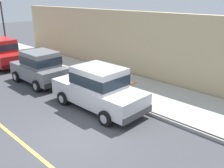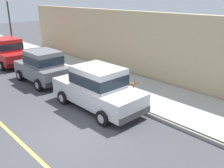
{
  "view_description": "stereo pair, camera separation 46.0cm",
  "coord_description": "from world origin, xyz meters",
  "px_view_note": "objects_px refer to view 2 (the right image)",
  "views": [
    {
      "loc": [
        -4.67,
        -6.36,
        4.79
      ],
      "look_at": [
        3.17,
        1.23,
        0.85
      ],
      "focal_mm": 39.5,
      "sensor_mm": 36.0,
      "label": 1
    },
    {
      "loc": [
        -4.34,
        -6.68,
        4.79
      ],
      "look_at": [
        3.17,
        1.23,
        0.85
      ],
      "focal_mm": 39.5,
      "sensor_mm": 36.0,
      "label": 2
    }
  ],
  "objects_px": {
    "street_lamp": "(10,21)",
    "car_grey_hatchback": "(42,66)",
    "car_silver_sedan": "(98,87)",
    "dog_brown": "(132,84)",
    "fire_hydrant": "(73,72)",
    "car_red_sedan": "(7,51)"
  },
  "relations": [
    {
      "from": "dog_brown",
      "to": "car_silver_sedan",
      "type": "bearing_deg",
      "value": -173.7
    },
    {
      "from": "dog_brown",
      "to": "car_red_sedan",
      "type": "bearing_deg",
      "value": 104.31
    },
    {
      "from": "car_red_sedan",
      "to": "dog_brown",
      "type": "relative_size",
      "value": 8.06
    },
    {
      "from": "car_silver_sedan",
      "to": "street_lamp",
      "type": "height_order",
      "value": "street_lamp"
    },
    {
      "from": "car_silver_sedan",
      "to": "car_grey_hatchback",
      "type": "xyz_separation_m",
      "value": [
        -0.04,
        4.82,
        -0.01
      ]
    },
    {
      "from": "fire_hydrant",
      "to": "street_lamp",
      "type": "height_order",
      "value": "street_lamp"
    },
    {
      "from": "car_red_sedan",
      "to": "fire_hydrant",
      "type": "relative_size",
      "value": 6.42
    },
    {
      "from": "car_red_sedan",
      "to": "fire_hydrant",
      "type": "distance_m",
      "value": 6.38
    },
    {
      "from": "car_silver_sedan",
      "to": "street_lamp",
      "type": "distance_m",
      "value": 12.54
    },
    {
      "from": "car_red_sedan",
      "to": "street_lamp",
      "type": "distance_m",
      "value": 3.15
    },
    {
      "from": "car_silver_sedan",
      "to": "dog_brown",
      "type": "bearing_deg",
      "value": 6.3
    },
    {
      "from": "car_silver_sedan",
      "to": "fire_hydrant",
      "type": "height_order",
      "value": "car_silver_sedan"
    },
    {
      "from": "street_lamp",
      "to": "car_grey_hatchback",
      "type": "bearing_deg",
      "value": -100.82
    },
    {
      "from": "car_red_sedan",
      "to": "dog_brown",
      "type": "bearing_deg",
      "value": -75.69
    },
    {
      "from": "car_silver_sedan",
      "to": "car_grey_hatchback",
      "type": "distance_m",
      "value": 4.82
    },
    {
      "from": "car_grey_hatchback",
      "to": "street_lamp",
      "type": "height_order",
      "value": "street_lamp"
    },
    {
      "from": "dog_brown",
      "to": "fire_hydrant",
      "type": "bearing_deg",
      "value": 106.49
    },
    {
      "from": "car_silver_sedan",
      "to": "dog_brown",
      "type": "xyz_separation_m",
      "value": [
        2.59,
        0.29,
        -0.55
      ]
    },
    {
      "from": "car_red_sedan",
      "to": "street_lamp",
      "type": "relative_size",
      "value": 1.05
    },
    {
      "from": "car_silver_sedan",
      "to": "fire_hydrant",
      "type": "relative_size",
      "value": 6.35
    },
    {
      "from": "car_silver_sedan",
      "to": "street_lamp",
      "type": "bearing_deg",
      "value": 83.53
    },
    {
      "from": "dog_brown",
      "to": "fire_hydrant",
      "type": "distance_m",
      "value": 3.87
    }
  ]
}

